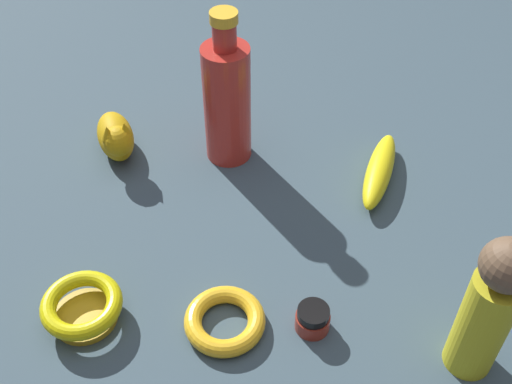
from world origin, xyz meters
The scene contains 8 objects.
ground centered at (0.00, 0.00, 0.00)m, with size 2.00×2.00×0.00m, color #384C56.
bangle centered at (0.15, -0.07, 0.01)m, with size 0.11×0.11×0.02m, color gold.
banana centered at (-0.09, 0.22, 0.02)m, with size 0.18×0.04×0.04m, color yellow.
cat_figurine centered at (-0.22, -0.20, 0.04)m, with size 0.15×0.08×0.09m.
bottle_tall centered at (-0.19, -0.02, 0.11)m, with size 0.08×0.08×0.27m.
person_figure_adult centered at (0.25, 0.23, 0.11)m, with size 0.08×0.08×0.22m.
bowl centered at (0.11, -0.25, 0.03)m, with size 0.11×0.11×0.04m.
nail_polish_jar centered at (0.17, 0.05, 0.02)m, with size 0.05×0.05×0.04m.
Camera 1 is at (0.62, -0.10, 0.71)m, focal length 44.12 mm.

